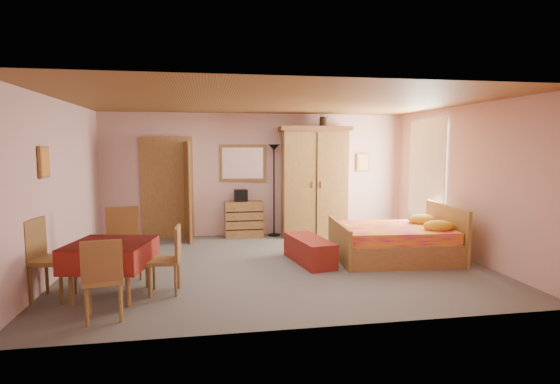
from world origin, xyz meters
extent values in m
plane|color=#615C56|center=(0.00, 0.00, 0.00)|extent=(6.50, 6.50, 0.00)
plane|color=brown|center=(0.00, 0.00, 2.60)|extent=(6.50, 6.50, 0.00)
cube|color=#CC9B94|center=(0.00, 2.50, 1.30)|extent=(6.50, 0.10, 2.60)
cube|color=#CC9B94|center=(0.00, -2.50, 1.30)|extent=(6.50, 0.10, 2.60)
cube|color=#CC9B94|center=(-3.25, 0.00, 1.30)|extent=(0.10, 5.00, 2.60)
cube|color=#CC9B94|center=(3.25, 0.00, 1.30)|extent=(0.10, 5.00, 2.60)
cube|color=#9E6B35|center=(-1.90, 2.47, 1.02)|extent=(1.06, 0.12, 2.15)
cube|color=white|center=(3.21, 1.20, 1.45)|extent=(0.08, 1.40, 1.95)
cube|color=orange|center=(-3.22, -0.60, 1.70)|extent=(0.04, 0.32, 0.42)
cube|color=#D8BF59|center=(2.35, 2.47, 1.55)|extent=(0.30, 0.04, 0.40)
cube|color=brown|center=(-0.33, 2.29, 0.38)|extent=(0.80, 0.40, 0.75)
cube|color=white|center=(-0.33, 2.50, 1.55)|extent=(1.01, 0.09, 0.79)
cube|color=black|center=(-0.39, 2.31, 0.88)|extent=(0.28, 0.21, 0.25)
cube|color=black|center=(0.31, 2.29, 0.97)|extent=(0.26, 0.26, 1.95)
cube|color=#A47437|center=(1.15, 2.20, 1.16)|extent=(1.51, 0.83, 2.32)
cube|color=yellow|center=(1.35, 2.21, 2.60)|extent=(0.24, 0.24, 0.56)
cube|color=#E81659|center=(2.01, 0.05, 0.45)|extent=(2.07, 1.69, 0.91)
cube|color=maroon|center=(0.55, 0.04, 0.20)|extent=(0.65, 1.28, 0.41)
cube|color=maroon|center=(-2.32, -1.11, 0.35)|extent=(1.13, 1.13, 0.70)
cube|color=#A67938|center=(-2.25, -1.86, 0.46)|extent=(0.48, 0.48, 0.92)
cube|color=#A06D36|center=(-2.29, -0.33, 0.51)|extent=(0.57, 0.57, 1.03)
cube|color=olive|center=(-3.02, -1.09, 0.51)|extent=(0.53, 0.53, 1.02)
cube|color=olive|center=(-1.67, -1.09, 0.44)|extent=(0.42, 0.42, 0.88)
camera|label=1|loc=(-1.12, -6.81, 1.91)|focal=28.00mm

